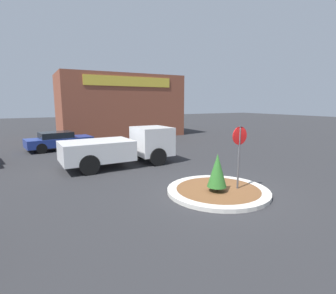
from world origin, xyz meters
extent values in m
plane|color=#2D2D30|center=(0.00, 0.00, 0.00)|extent=(120.00, 120.00, 0.00)
cylinder|color=beige|center=(0.00, 0.00, 0.07)|extent=(3.91, 3.91, 0.15)
cylinder|color=brown|center=(0.00, 0.00, 0.08)|extent=(3.21, 3.21, 0.15)
cylinder|color=#4C4C51|center=(0.72, -0.29, 1.28)|extent=(0.07, 0.07, 2.57)
cylinder|color=#B71414|center=(0.72, -0.29, 2.21)|extent=(0.69, 0.03, 0.69)
cylinder|color=brown|center=(-0.21, -0.18, 0.24)|extent=(0.08, 0.08, 0.18)
cone|color=#2D6B28|center=(-0.21, -0.18, 0.96)|extent=(0.72, 0.72, 1.25)
cube|color=silver|center=(0.07, 6.11, 1.24)|extent=(1.98, 2.24, 1.59)
cube|color=silver|center=(-3.16, 6.01, 0.96)|extent=(3.66, 2.40, 1.03)
cube|color=black|center=(0.74, 6.13, 1.52)|extent=(0.10, 1.95, 0.56)
cylinder|color=black|center=(-0.14, 7.16, 0.49)|extent=(0.99, 0.28, 0.99)
cylinder|color=black|center=(-0.08, 5.05, 0.49)|extent=(0.99, 0.28, 0.99)
cylinder|color=black|center=(-3.85, 7.05, 0.49)|extent=(0.99, 0.28, 0.99)
cylinder|color=black|center=(-3.79, 4.94, 0.49)|extent=(0.99, 0.28, 0.99)
cube|color=brown|center=(2.51, 19.19, 3.09)|extent=(12.08, 6.00, 6.19)
cube|color=gold|center=(2.51, 16.16, 5.38)|extent=(8.46, 0.08, 0.90)
cube|color=navy|center=(-4.22, 12.96, 0.60)|extent=(4.76, 2.47, 0.60)
cube|color=black|center=(-4.44, 12.93, 1.11)|extent=(2.39, 1.92, 0.43)
cylinder|color=black|center=(-2.95, 14.00, 0.35)|extent=(0.72, 0.30, 0.70)
cylinder|color=black|center=(-2.70, 12.32, 0.35)|extent=(0.72, 0.30, 0.70)
cylinder|color=black|center=(-5.74, 13.60, 0.35)|extent=(0.72, 0.30, 0.70)
cylinder|color=black|center=(-5.49, 11.92, 0.35)|extent=(0.72, 0.30, 0.70)
camera|label=1|loc=(-6.31, -7.57, 3.44)|focal=28.00mm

